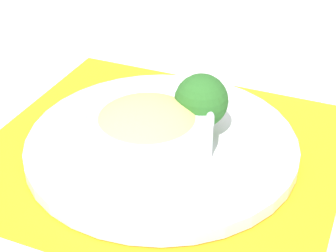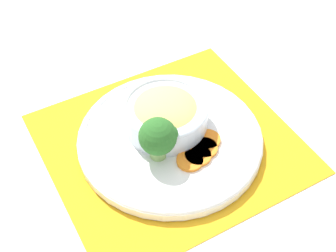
# 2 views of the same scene
# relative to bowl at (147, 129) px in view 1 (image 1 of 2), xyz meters

# --- Properties ---
(ground_plane) EXTENTS (4.00, 4.00, 0.00)m
(ground_plane) POSITION_rel_bowl_xyz_m (0.01, 0.03, -0.05)
(ground_plane) COLOR white
(placemat) EXTENTS (0.43, 0.40, 0.00)m
(placemat) POSITION_rel_bowl_xyz_m (0.01, 0.03, -0.05)
(placemat) COLOR orange
(placemat) RESTS_ON ground_plane
(plate) EXTENTS (0.33, 0.33, 0.02)m
(plate) POSITION_rel_bowl_xyz_m (0.01, 0.03, -0.03)
(plate) COLOR white
(plate) RESTS_ON placemat
(bowl) EXTENTS (0.15, 0.15, 0.06)m
(bowl) POSITION_rel_bowl_xyz_m (0.00, 0.00, 0.00)
(bowl) COLOR silver
(bowl) RESTS_ON plate
(broccoli_floret) EXTENTS (0.06, 0.06, 0.08)m
(broccoli_floret) POSITION_rel_bowl_xyz_m (0.04, 0.06, 0.02)
(broccoli_floret) COLOR #84AD5B
(broccoli_floret) RESTS_ON plate
(carrot_slice_near) EXTENTS (0.05, 0.05, 0.01)m
(carrot_slice_near) POSITION_rel_bowl_xyz_m (0.01, 0.09, -0.03)
(carrot_slice_near) COLOR orange
(carrot_slice_near) RESTS_ON plate
(carrot_slice_middle) EXTENTS (0.05, 0.05, 0.01)m
(carrot_slice_middle) POSITION_rel_bowl_xyz_m (-0.01, 0.09, -0.03)
(carrot_slice_middle) COLOR orange
(carrot_slice_middle) RESTS_ON plate
(carrot_slice_far) EXTENTS (0.05, 0.05, 0.01)m
(carrot_slice_far) POSITION_rel_bowl_xyz_m (-0.03, 0.08, -0.03)
(carrot_slice_far) COLOR orange
(carrot_slice_far) RESTS_ON plate
(carrot_slice_extra) EXTENTS (0.05, 0.05, 0.01)m
(carrot_slice_extra) POSITION_rel_bowl_xyz_m (-0.04, 0.07, -0.03)
(carrot_slice_extra) COLOR orange
(carrot_slice_extra) RESTS_ON plate
(water_glass) EXTENTS (0.08, 0.08, 0.12)m
(water_glass) POSITION_rel_bowl_xyz_m (0.11, 0.33, 0.00)
(water_glass) COLOR silver
(water_glass) RESTS_ON ground_plane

